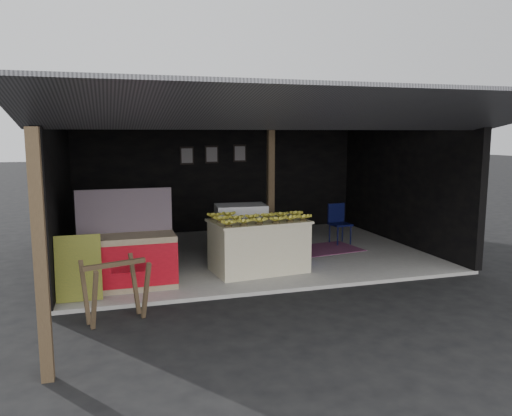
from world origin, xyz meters
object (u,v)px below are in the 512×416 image
object	(u,v)px
water_barrel	(301,249)
white_crate	(241,232)
neighbor_stall	(127,259)
sawhorse	(115,284)
banana_table	(259,245)
plastic_chair	(338,220)

from	to	relation	value
water_barrel	white_crate	bearing A→B (deg)	149.70
neighbor_stall	water_barrel	bearing A→B (deg)	10.86
white_crate	sawhorse	size ratio (longest dim) A/B	1.16
neighbor_stall	sawhorse	bearing A→B (deg)	-99.68
banana_table	plastic_chair	size ratio (longest dim) A/B	2.00
neighbor_stall	plastic_chair	size ratio (longest dim) A/B	1.76
sawhorse	plastic_chair	world-z (taller)	plastic_chair
banana_table	water_barrel	size ratio (longest dim) A/B	3.47
water_barrel	plastic_chair	distance (m)	1.93
banana_table	plastic_chair	world-z (taller)	banana_table
neighbor_stall	sawhorse	world-z (taller)	neighbor_stall
banana_table	plastic_chair	bearing A→B (deg)	29.21
white_crate	neighbor_stall	bearing A→B (deg)	-145.25
neighbor_stall	water_barrel	world-z (taller)	neighbor_stall
plastic_chair	white_crate	bearing A→B (deg)	-169.13
water_barrel	sawhorse	bearing A→B (deg)	-149.95
banana_table	white_crate	xyz separation A→B (m)	(-0.07, 0.91, 0.07)
white_crate	plastic_chair	size ratio (longest dim) A/B	1.21
white_crate	sawhorse	distance (m)	3.46
banana_table	sawhorse	size ratio (longest dim) A/B	1.91
white_crate	plastic_chair	distance (m)	2.50
banana_table	plastic_chair	xyz separation A→B (m)	(2.32, 1.64, 0.06)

